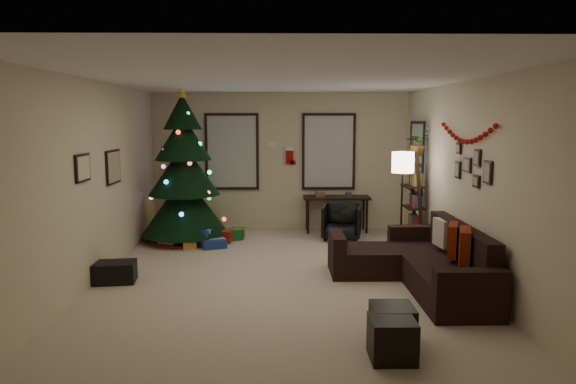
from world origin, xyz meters
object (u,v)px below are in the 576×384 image
object	(u,v)px
christmas_tree	(184,176)
desk	(337,201)
desk_chair	(342,222)
sofa	(422,265)
bookshelf	(415,201)

from	to	relation	value
christmas_tree	desk	distance (m)	2.96
christmas_tree	desk	size ratio (longest dim) A/B	2.22
christmas_tree	desk_chair	bearing A→B (deg)	1.99
desk	sofa	bearing A→B (deg)	-76.86
desk	desk_chair	world-z (taller)	desk
christmas_tree	desk_chair	distance (m)	2.97
desk_chair	bookshelf	size ratio (longest dim) A/B	0.39
desk	bookshelf	size ratio (longest dim) A/B	0.78
christmas_tree	sofa	size ratio (longest dim) A/B	1.13
sofa	bookshelf	bearing A→B (deg)	78.15
christmas_tree	bookshelf	bearing A→B (deg)	-6.92
desk_chair	christmas_tree	bearing A→B (deg)	-166.46
desk	desk_chair	distance (m)	0.71
sofa	bookshelf	distance (m)	2.19
sofa	desk	xyz separation A→B (m)	(-0.77, 3.31, 0.34)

